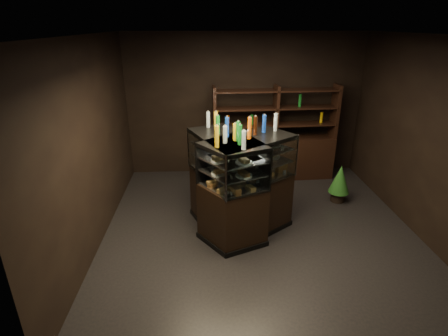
{
  "coord_description": "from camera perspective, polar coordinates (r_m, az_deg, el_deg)",
  "views": [
    {
      "loc": [
        -0.85,
        -4.89,
        3.15
      ],
      "look_at": [
        -0.59,
        -0.24,
        1.2
      ],
      "focal_mm": 28.0,
      "sensor_mm": 36.0,
      "label": 1
    }
  ],
  "objects": [
    {
      "name": "ground",
      "position": [
        5.87,
        5.74,
        -9.87
      ],
      "size": [
        5.0,
        5.0,
        0.0
      ],
      "primitive_type": "plane",
      "color": "black",
      "rests_on": "ground"
    },
    {
      "name": "room_shell",
      "position": [
        5.1,
        6.59,
        8.84
      ],
      "size": [
        5.02,
        5.02,
        3.01
      ],
      "color": "black",
      "rests_on": "ground"
    },
    {
      "name": "display_case",
      "position": [
        5.57,
        2.02,
        -5.41
      ],
      "size": [
        1.73,
        1.63,
        1.59
      ],
      "rotation": [
        0.0,
        0.0,
        -0.27
      ],
      "color": "black",
      "rests_on": "ground"
    },
    {
      "name": "food_display",
      "position": [
        5.28,
        2.12,
        1.21
      ],
      "size": [
        1.25,
        1.3,
        0.48
      ],
      "color": "#B98D42",
      "rests_on": "display_case"
    },
    {
      "name": "bottles_top",
      "position": [
        5.12,
        2.21,
        6.48
      ],
      "size": [
        1.08,
        1.16,
        0.3
      ],
      "color": "#D8590A",
      "rests_on": "display_case"
    },
    {
      "name": "potted_conifer",
      "position": [
        6.84,
        18.42,
        -1.65
      ],
      "size": [
        0.38,
        0.38,
        0.82
      ],
      "rotation": [
        0.0,
        0.0,
        0.08
      ],
      "color": "black",
      "rests_on": "ground"
    },
    {
      "name": "back_shelving",
      "position": [
        7.53,
        8.06,
        2.66
      ],
      "size": [
        2.59,
        0.53,
        2.0
      ],
      "rotation": [
        0.0,
        0.0,
        0.04
      ],
      "color": "black",
      "rests_on": "ground"
    }
  ]
}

